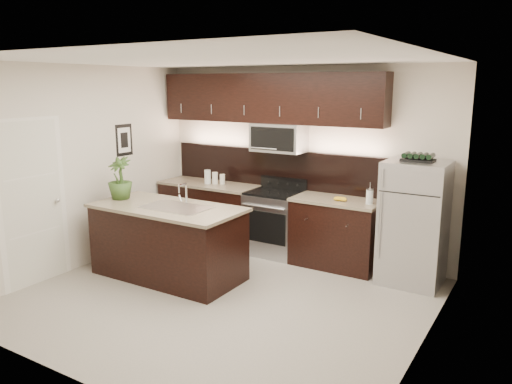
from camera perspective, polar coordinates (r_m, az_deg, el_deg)
ground at (r=5.97m, az=-3.90°, el=-11.97°), size 4.50×4.50×0.00m
room_walls at (r=5.53m, az=-5.32°, el=4.40°), size 4.52×4.02×2.71m
counter_run at (r=7.38m, az=0.73°, el=-3.30°), size 3.51×0.65×0.94m
upper_fixtures at (r=7.23m, az=1.55°, el=9.79°), size 3.49×0.40×1.66m
island at (r=6.52m, az=-10.01°, el=-5.58°), size 1.96×0.96×0.94m
sink_faucet at (r=6.30m, az=-9.08°, el=-1.59°), size 0.84×0.50×0.28m
refrigerator at (r=6.45m, az=17.58°, el=-3.41°), size 0.74×0.67×1.54m
wine_rack at (r=6.29m, az=18.05°, el=3.76°), size 0.38×0.24×0.09m
plant at (r=6.87m, az=-15.30°, el=1.54°), size 0.35×0.35×0.56m
canisters at (r=7.71m, az=-4.92°, el=1.64°), size 0.30×0.18×0.21m
french_press at (r=6.54m, az=12.85°, el=-0.47°), size 0.09×0.09×0.27m
bananas at (r=6.68m, az=9.26°, el=-0.72°), size 0.19×0.15×0.06m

